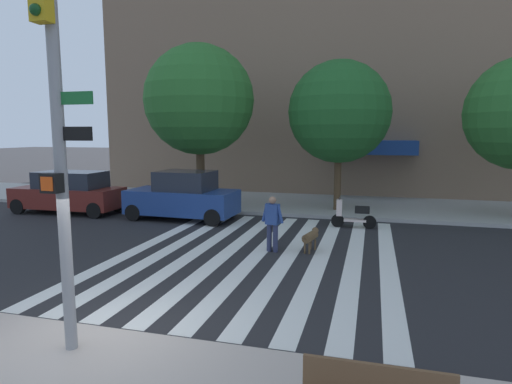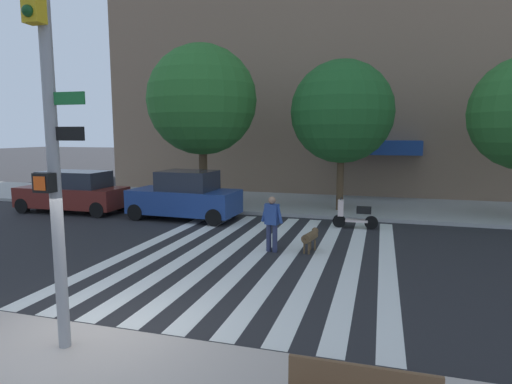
{
  "view_description": "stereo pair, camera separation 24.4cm",
  "coord_description": "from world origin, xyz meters",
  "px_view_note": "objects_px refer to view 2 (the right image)",
  "views": [
    {
      "loc": [
        4.38,
        -6.04,
        3.45
      ],
      "look_at": [
        0.92,
        6.59,
        1.66
      ],
      "focal_mm": 30.02,
      "sensor_mm": 36.0,
      "label": 1
    },
    {
      "loc": [
        4.61,
        -5.98,
        3.45
      ],
      "look_at": [
        0.92,
        6.59,
        1.66
      ],
      "focal_mm": 30.02,
      "sensor_mm": 36.0,
      "label": 2
    }
  ],
  "objects_px": {
    "street_tree_middle": "(342,112)",
    "pedestrian_dog_walker": "(272,221)",
    "traffic_light_pole": "(49,129)",
    "parked_scooter": "(355,215)",
    "parked_car_near_curb": "(73,192)",
    "parked_car_behind_first": "(185,197)",
    "dog_on_leash": "(310,237)",
    "street_tree_nearest": "(202,100)"
  },
  "relations": [
    {
      "from": "street_tree_nearest",
      "to": "dog_on_leash",
      "type": "height_order",
      "value": "street_tree_nearest"
    },
    {
      "from": "pedestrian_dog_walker",
      "to": "parked_scooter",
      "type": "bearing_deg",
      "value": 60.89
    },
    {
      "from": "parked_scooter",
      "to": "street_tree_middle",
      "type": "bearing_deg",
      "value": 106.17
    },
    {
      "from": "traffic_light_pole",
      "to": "parked_car_near_curb",
      "type": "distance_m",
      "value": 13.62
    },
    {
      "from": "street_tree_middle",
      "to": "pedestrian_dog_walker",
      "type": "relative_size",
      "value": 3.89
    },
    {
      "from": "parked_car_behind_first",
      "to": "pedestrian_dog_walker",
      "type": "bearing_deg",
      "value": -39.05
    },
    {
      "from": "traffic_light_pole",
      "to": "parked_scooter",
      "type": "height_order",
      "value": "traffic_light_pole"
    },
    {
      "from": "street_tree_middle",
      "to": "traffic_light_pole",
      "type": "bearing_deg",
      "value": -102.32
    },
    {
      "from": "parked_car_behind_first",
      "to": "street_tree_middle",
      "type": "xyz_separation_m",
      "value": [
        5.88,
        3.07,
        3.43
      ]
    },
    {
      "from": "parked_scooter",
      "to": "traffic_light_pole",
      "type": "bearing_deg",
      "value": -109.67
    },
    {
      "from": "parked_car_near_curb",
      "to": "street_tree_nearest",
      "type": "xyz_separation_m",
      "value": [
        5.19,
        2.39,
        4.02
      ]
    },
    {
      "from": "street_tree_nearest",
      "to": "pedestrian_dog_walker",
      "type": "relative_size",
      "value": 4.4
    },
    {
      "from": "parked_car_near_curb",
      "to": "street_tree_middle",
      "type": "relative_size",
      "value": 0.75
    },
    {
      "from": "street_tree_middle",
      "to": "street_tree_nearest",
      "type": "bearing_deg",
      "value": -173.72
    },
    {
      "from": "street_tree_nearest",
      "to": "street_tree_middle",
      "type": "relative_size",
      "value": 1.13
    },
    {
      "from": "traffic_light_pole",
      "to": "street_tree_nearest",
      "type": "bearing_deg",
      "value": 103.83
    },
    {
      "from": "traffic_light_pole",
      "to": "pedestrian_dog_walker",
      "type": "relative_size",
      "value": 3.54
    },
    {
      "from": "parked_car_behind_first",
      "to": "street_tree_middle",
      "type": "relative_size",
      "value": 0.7
    },
    {
      "from": "dog_on_leash",
      "to": "street_tree_nearest",
      "type": "bearing_deg",
      "value": 135.52
    },
    {
      "from": "street_tree_nearest",
      "to": "pedestrian_dog_walker",
      "type": "height_order",
      "value": "street_tree_nearest"
    },
    {
      "from": "parked_car_near_curb",
      "to": "dog_on_leash",
      "type": "height_order",
      "value": "parked_car_near_curb"
    },
    {
      "from": "parked_car_behind_first",
      "to": "parked_scooter",
      "type": "bearing_deg",
      "value": 1.45
    },
    {
      "from": "traffic_light_pole",
      "to": "pedestrian_dog_walker",
      "type": "distance_m",
      "value": 7.39
    },
    {
      "from": "parked_scooter",
      "to": "parked_car_behind_first",
      "type": "bearing_deg",
      "value": -178.55
    },
    {
      "from": "pedestrian_dog_walker",
      "to": "traffic_light_pole",
      "type": "bearing_deg",
      "value": -103.64
    },
    {
      "from": "parked_car_behind_first",
      "to": "traffic_light_pole",
      "type": "bearing_deg",
      "value": -74.3
    },
    {
      "from": "parked_scooter",
      "to": "dog_on_leash",
      "type": "bearing_deg",
      "value": -106.78
    },
    {
      "from": "street_tree_middle",
      "to": "dog_on_leash",
      "type": "bearing_deg",
      "value": -92.03
    },
    {
      "from": "street_tree_nearest",
      "to": "pedestrian_dog_walker",
      "type": "bearing_deg",
      "value": -51.85
    },
    {
      "from": "pedestrian_dog_walker",
      "to": "parked_car_near_curb",
      "type": "bearing_deg",
      "value": 159.64
    },
    {
      "from": "parked_scooter",
      "to": "street_tree_nearest",
      "type": "relative_size",
      "value": 0.23
    },
    {
      "from": "parked_car_near_curb",
      "to": "parked_car_behind_first",
      "type": "xyz_separation_m",
      "value": [
        5.42,
        -0.0,
        0.03
      ]
    },
    {
      "from": "parked_car_near_curb",
      "to": "pedestrian_dog_walker",
      "type": "distance_m",
      "value": 10.65
    },
    {
      "from": "traffic_light_pole",
      "to": "street_tree_middle",
      "type": "distance_m",
      "value": 13.84
    },
    {
      "from": "parked_scooter",
      "to": "street_tree_nearest",
      "type": "distance_m",
      "value": 8.54
    },
    {
      "from": "parked_car_behind_first",
      "to": "street_tree_middle",
      "type": "height_order",
      "value": "street_tree_middle"
    },
    {
      "from": "parked_scooter",
      "to": "street_tree_middle",
      "type": "xyz_separation_m",
      "value": [
        -0.84,
        2.9,
        3.87
      ]
    },
    {
      "from": "street_tree_middle",
      "to": "parked_scooter",
      "type": "bearing_deg",
      "value": -73.83
    },
    {
      "from": "parked_car_near_curb",
      "to": "parked_car_behind_first",
      "type": "relative_size",
      "value": 1.07
    },
    {
      "from": "traffic_light_pole",
      "to": "dog_on_leash",
      "type": "height_order",
      "value": "traffic_light_pole"
    },
    {
      "from": "parked_car_behind_first",
      "to": "pedestrian_dog_walker",
      "type": "distance_m",
      "value": 5.88
    },
    {
      "from": "parked_car_near_curb",
      "to": "street_tree_middle",
      "type": "height_order",
      "value": "street_tree_middle"
    }
  ]
}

